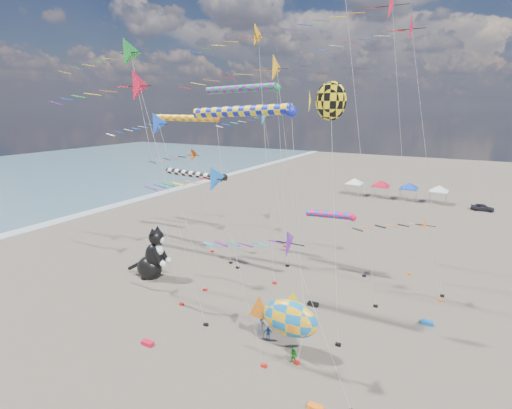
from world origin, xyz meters
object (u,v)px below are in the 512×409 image
object	(u,v)px
cat_inflatable	(151,252)
parked_car	(482,207)
child_blue	(268,333)
person_adult	(261,328)
fish_inflatable	(289,318)
child_green	(294,356)

from	to	relation	value
cat_inflatable	parked_car	size ratio (longest dim) A/B	1.56
child_blue	person_adult	bearing A→B (deg)	-178.85
parked_car	child_blue	bearing A→B (deg)	166.08
parked_car	cat_inflatable	bearing A→B (deg)	149.32
fish_inflatable	parked_car	bearing A→B (deg)	76.66
person_adult	child_blue	distance (m)	0.60
child_blue	parked_car	distance (m)	52.29
cat_inflatable	fish_inflatable	bearing A→B (deg)	-25.17
fish_inflatable	person_adult	distance (m)	3.00
child_blue	parked_car	size ratio (longest dim) A/B	0.32
fish_inflatable	parked_car	size ratio (longest dim) A/B	1.55
cat_inflatable	parked_car	xyz separation A→B (m)	(29.19, 46.17, -2.13)
person_adult	child_green	xyz separation A→B (m)	(3.23, -1.47, -0.32)
fish_inflatable	child_green	bearing A→B (deg)	-51.87
cat_inflatable	person_adult	xyz separation A→B (m)	(14.70, -4.38, -1.83)
cat_inflatable	fish_inflatable	distance (m)	17.77
child_blue	parked_car	xyz separation A→B (m)	(14.02, 50.38, 0.04)
fish_inflatable	child_blue	distance (m)	2.89
fish_inflatable	cat_inflatable	bearing A→B (deg)	164.31
person_adult	child_blue	size ratio (longest dim) A/B	1.61
child_green	child_blue	world-z (taller)	child_green
fish_inflatable	child_blue	xyz separation A→B (m)	(-1.93, 0.60, -2.07)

